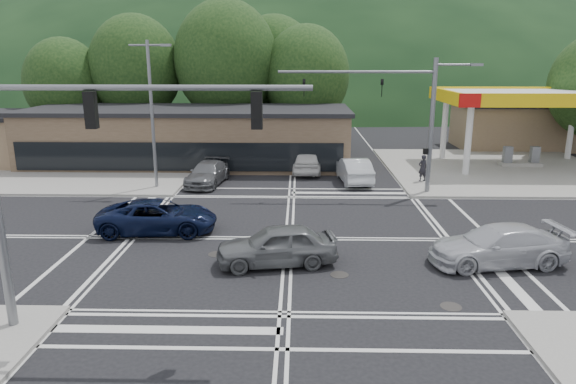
{
  "coord_description": "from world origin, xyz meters",
  "views": [
    {
      "loc": [
        0.45,
        -22.06,
        7.97
      ],
      "look_at": [
        -0.11,
        3.03,
        1.4
      ],
      "focal_mm": 32.0,
      "sensor_mm": 36.0,
      "label": 1
    }
  ],
  "objects_px": {
    "car_blue_west": "(158,217)",
    "car_queue_b": "(307,161)",
    "car_silver_east": "(498,245)",
    "car_grey_center": "(277,245)",
    "pedestrian": "(423,168)",
    "car_queue_a": "(354,170)",
    "car_northbound": "(208,173)"
  },
  "relations": [
    {
      "from": "car_silver_east",
      "to": "pedestrian",
      "type": "distance_m",
      "value": 13.69
    },
    {
      "from": "pedestrian",
      "to": "car_queue_a",
      "type": "bearing_deg",
      "value": -25.08
    },
    {
      "from": "car_blue_west",
      "to": "car_queue_b",
      "type": "distance_m",
      "value": 15.05
    },
    {
      "from": "car_queue_a",
      "to": "car_queue_b",
      "type": "relative_size",
      "value": 1.01
    },
    {
      "from": "car_blue_west",
      "to": "car_grey_center",
      "type": "height_order",
      "value": "car_grey_center"
    },
    {
      "from": "car_queue_b",
      "to": "pedestrian",
      "type": "xyz_separation_m",
      "value": [
        7.51,
        -3.12,
        0.18
      ]
    },
    {
      "from": "car_blue_west",
      "to": "pedestrian",
      "type": "height_order",
      "value": "pedestrian"
    },
    {
      "from": "pedestrian",
      "to": "car_grey_center",
      "type": "bearing_deg",
      "value": 35.17
    },
    {
      "from": "car_grey_center",
      "to": "pedestrian",
      "type": "height_order",
      "value": "pedestrian"
    },
    {
      "from": "car_blue_west",
      "to": "car_northbound",
      "type": "distance_m",
      "value": 9.56
    },
    {
      "from": "car_queue_a",
      "to": "car_grey_center",
      "type": "bearing_deg",
      "value": 66.62
    },
    {
      "from": "car_blue_west",
      "to": "pedestrian",
      "type": "relative_size",
      "value": 3.16
    },
    {
      "from": "car_queue_a",
      "to": "car_queue_b",
      "type": "distance_m",
      "value": 4.2
    },
    {
      "from": "car_grey_center",
      "to": "pedestrian",
      "type": "xyz_separation_m",
      "value": [
        8.93,
        13.89,
        0.21
      ]
    },
    {
      "from": "car_grey_center",
      "to": "car_silver_east",
      "type": "distance_m",
      "value": 8.75
    },
    {
      "from": "car_blue_west",
      "to": "car_queue_b",
      "type": "xyz_separation_m",
      "value": [
        7.18,
        13.22,
        0.07
      ]
    },
    {
      "from": "car_blue_west",
      "to": "car_silver_east",
      "type": "distance_m",
      "value": 14.94
    },
    {
      "from": "car_grey_center",
      "to": "pedestrian",
      "type": "bearing_deg",
      "value": 137.59
    },
    {
      "from": "car_queue_b",
      "to": "car_blue_west",
      "type": "bearing_deg",
      "value": 63.14
    },
    {
      "from": "car_blue_west",
      "to": "car_grey_center",
      "type": "bearing_deg",
      "value": -126.69
    },
    {
      "from": "car_queue_b",
      "to": "car_northbound",
      "type": "distance_m",
      "value": 7.47
    },
    {
      "from": "car_blue_west",
      "to": "pedestrian",
      "type": "xyz_separation_m",
      "value": [
        14.69,
        10.1,
        0.26
      ]
    },
    {
      "from": "car_blue_west",
      "to": "car_queue_a",
      "type": "distance_m",
      "value": 14.55
    },
    {
      "from": "car_queue_b",
      "to": "pedestrian",
      "type": "height_order",
      "value": "pedestrian"
    },
    {
      "from": "car_queue_a",
      "to": "pedestrian",
      "type": "xyz_separation_m",
      "value": [
        4.46,
        -0.23,
        0.2
      ]
    },
    {
      "from": "pedestrian",
      "to": "car_northbound",
      "type": "bearing_deg",
      "value": -19.78
    },
    {
      "from": "car_silver_east",
      "to": "car_queue_a",
      "type": "relative_size",
      "value": 1.1
    },
    {
      "from": "car_silver_east",
      "to": "car_northbound",
      "type": "relative_size",
      "value": 1.1
    },
    {
      "from": "pedestrian",
      "to": "car_queue_b",
      "type": "bearing_deg",
      "value": -44.65
    },
    {
      "from": "car_silver_east",
      "to": "car_queue_b",
      "type": "xyz_separation_m",
      "value": [
        -7.32,
        16.8,
        0.05
      ]
    },
    {
      "from": "car_blue_west",
      "to": "car_queue_b",
      "type": "relative_size",
      "value": 1.12
    },
    {
      "from": "car_queue_a",
      "to": "car_queue_b",
      "type": "bearing_deg",
      "value": -49.21
    }
  ]
}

